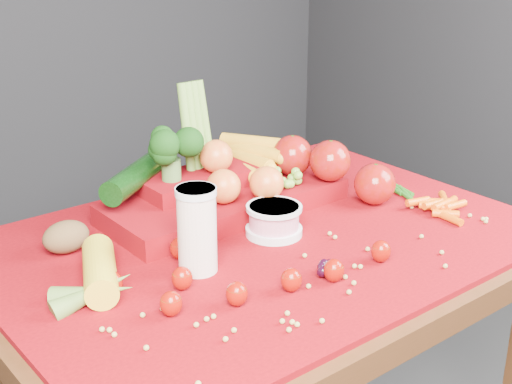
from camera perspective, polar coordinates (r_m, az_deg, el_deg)
table at (r=1.46m, az=0.50°, el=-7.38°), size 1.10×0.80×0.75m
red_cloth at (r=1.41m, az=0.51°, el=-3.78°), size 1.05×0.75×0.01m
milk_glass at (r=1.25m, az=-4.75°, el=-2.80°), size 0.07×0.07×0.16m
yogurt_bowl at (r=1.41m, az=1.45°, el=-2.19°), size 0.11×0.11×0.06m
strawberry_scatter at (r=1.22m, az=-1.47°, el=-6.54°), size 0.48×0.28×0.05m
dark_grape_cluster at (r=1.27m, az=6.07°, el=-6.02°), size 0.06×0.05×0.03m
soybean_scatter at (r=1.28m, az=6.23°, el=-6.32°), size 0.84×0.24×0.01m
corn_ear at (r=1.21m, az=-12.76°, el=-7.33°), size 0.24×0.26×0.06m
potato at (r=1.38m, az=-14.96°, el=-3.49°), size 0.09×0.07×0.06m
baby_carrot_pile at (r=1.57m, az=14.81°, el=-0.97°), size 0.17×0.17×0.03m
green_bean_pile at (r=1.66m, az=11.32°, el=0.12°), size 0.14×0.12×0.01m
produce_mound at (r=1.53m, az=-1.35°, el=0.90°), size 0.59×0.39×0.27m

